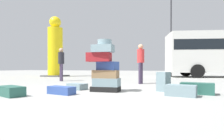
{
  "coord_description": "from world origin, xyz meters",
  "views": [
    {
      "loc": [
        2.25,
        -4.73,
        0.66
      ],
      "look_at": [
        0.3,
        0.73,
        0.6
      ],
      "focal_mm": 30.07,
      "sensor_mm": 36.0,
      "label": 1
    }
  ],
  "objects": [
    {
      "name": "suitcase_slate_foreground_far",
      "position": [
        -0.69,
        0.33,
        0.09
      ],
      "size": [
        0.65,
        0.51,
        0.19
      ],
      "primitive_type": "cube",
      "rotation": [
        0.0,
        0.0,
        -0.27
      ],
      "color": "gray",
      "rests_on": "ground"
    },
    {
      "name": "suitcase_navy_left_side",
      "position": [
        -0.55,
        -0.7,
        0.1
      ],
      "size": [
        0.77,
        0.44,
        0.2
      ],
      "primitive_type": "cube",
      "rotation": [
        0.0,
        0.0,
        -0.19
      ],
      "color": "#334F99",
      "rests_on": "ground"
    },
    {
      "name": "suitcase_teal_foreground_near",
      "position": [
        2.7,
        0.5,
        0.14
      ],
      "size": [
        0.84,
        0.5,
        0.29
      ],
      "primitive_type": "cube",
      "rotation": [
        0.0,
        0.0,
        -0.15
      ],
      "color": "#26594C",
      "rests_on": "ground"
    },
    {
      "name": "person_tourist_with_camera",
      "position": [
        0.74,
        3.08,
        1.0
      ],
      "size": [
        0.3,
        0.34,
        1.66
      ],
      "rotation": [
        0.0,
        0.0,
        -1.67
      ],
      "color": "#3F334C",
      "rests_on": "ground"
    },
    {
      "name": "suitcase_tower",
      "position": [
        0.28,
        0.18,
        0.64
      ],
      "size": [
        0.92,
        0.65,
        1.46
      ],
      "color": "black",
      "rests_on": "ground"
    },
    {
      "name": "suitcase_slate_white_trunk",
      "position": [
        2.3,
        -0.03,
        0.13
      ],
      "size": [
        0.74,
        0.5,
        0.26
      ],
      "primitive_type": "cube",
      "rotation": [
        0.0,
        0.0,
        -0.17
      ],
      "color": "gray",
      "rests_on": "ground"
    },
    {
      "name": "suitcase_teal_behind_tower",
      "position": [
        -1.5,
        -1.36,
        0.12
      ],
      "size": [
        0.85,
        0.61,
        0.23
      ],
      "primitive_type": "cube",
      "rotation": [
        0.0,
        0.0,
        -0.34
      ],
      "color": "#26594C",
      "rests_on": "ground"
    },
    {
      "name": "lamp_post",
      "position": [
        1.66,
        11.02,
        4.58
      ],
      "size": [
        0.36,
        0.36,
        7.17
      ],
      "color": "#333338",
      "rests_on": "ground"
    },
    {
      "name": "ground_plane",
      "position": [
        0.0,
        0.0,
        0.0
      ],
      "size": [
        80.0,
        80.0,
        0.0
      ],
      "primitive_type": "plane",
      "color": "#9E9E99"
    },
    {
      "name": "suitcase_slate_right_side",
      "position": [
        1.84,
        0.75,
        0.28
      ],
      "size": [
        0.39,
        0.41,
        0.55
      ],
      "primitive_type": "cube",
      "rotation": [
        0.0,
        0.0,
        -0.43
      ],
      "color": "gray",
      "rests_on": "ground"
    },
    {
      "name": "yellow_dummy_statue",
      "position": [
        -6.81,
        7.53,
        2.09
      ],
      "size": [
        1.59,
        1.59,
        4.66
      ],
      "color": "yellow",
      "rests_on": "ground"
    },
    {
      "name": "person_bearded_onlooker",
      "position": [
        -3.34,
        3.32,
        1.0
      ],
      "size": [
        0.3,
        0.3,
        1.67
      ],
      "rotation": [
        0.0,
        0.0,
        -0.73
      ],
      "color": "#3F334C",
      "rests_on": "ground"
    }
  ]
}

